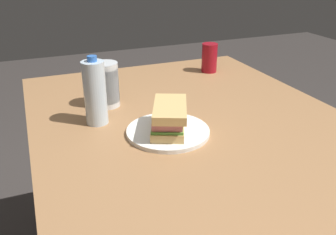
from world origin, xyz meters
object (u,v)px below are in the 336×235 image
dining_table (211,168)px  soda_can_red (209,58)px  sandwich (169,117)px  water_bottle_tall (95,93)px  plastic_cup_stack (106,85)px  paper_plate (168,131)px

dining_table → soda_can_red: soda_can_red is taller
sandwich → water_bottle_tall: (-0.15, -0.17, 0.04)m
sandwich → water_bottle_tall: water_bottle_tall is taller
dining_table → plastic_cup_stack: (-0.34, -0.22, 0.17)m
paper_plate → soda_can_red: bearing=141.2°
dining_table → water_bottle_tall: bearing=-128.3°
soda_can_red → sandwich: bearing=-38.6°
dining_table → water_bottle_tall: size_ratio=7.08×
dining_table → sandwich: 0.20m
dining_table → paper_plate: bearing=-125.2°
soda_can_red → plastic_cup_stack: 0.54m
sandwich → plastic_cup_stack: plastic_cup_stack is taller
paper_plate → sandwich: 0.05m
soda_can_red → plastic_cup_stack: (0.21, -0.49, 0.01)m
dining_table → plastic_cup_stack: plastic_cup_stack is taller
paper_plate → soda_can_red: size_ratio=1.96×
dining_table → plastic_cup_stack: size_ratio=9.91×
sandwich → soda_can_red: size_ratio=1.68×
soda_can_red → water_bottle_tall: (0.33, -0.55, 0.04)m
paper_plate → plastic_cup_stack: plastic_cup_stack is taller
sandwich → paper_plate: bearing=-177.0°
water_bottle_tall → soda_can_red: bearing=120.5°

